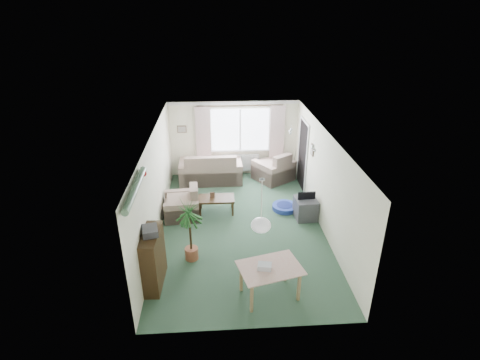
{
  "coord_description": "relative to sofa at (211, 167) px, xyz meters",
  "views": [
    {
      "loc": [
        -0.55,
        -7.94,
        5.06
      ],
      "look_at": [
        0.0,
        0.3,
        1.15
      ],
      "focal_mm": 28.0,
      "sensor_mm": 36.0,
      "label": 1
    }
  ],
  "objects": [
    {
      "name": "bookshelf",
      "position": [
        -1.09,
        -4.71,
        0.1
      ],
      "size": [
        0.36,
        0.97,
        1.16
      ],
      "primitive_type": "cube",
      "rotation": [
        0.0,
        0.0,
        -0.05
      ],
      "color": "black",
      "rests_on": "ground"
    },
    {
      "name": "sofa",
      "position": [
        0.0,
        0.0,
        0.0
      ],
      "size": [
        1.93,
        1.04,
        0.96
      ],
      "primitive_type": "cube",
      "rotation": [
        0.0,
        0.0,
        3.15
      ],
      "color": "#BEA590",
      "rests_on": "ground"
    },
    {
      "name": "wall_picture_back",
      "position": [
        -0.85,
        0.48,
        1.07
      ],
      "size": [
        0.28,
        0.03,
        0.22
      ],
      "primitive_type": "cube",
      "color": "brown"
    },
    {
      "name": "photo_frame",
      "position": [
        0.06,
        -1.96,
        0.03
      ],
      "size": [
        0.12,
        0.03,
        0.16
      ],
      "primitive_type": "cube",
      "rotation": [
        0.0,
        0.0,
        0.07
      ],
      "color": "brown",
      "rests_on": "coffee_table"
    },
    {
      "name": "hifi_box",
      "position": [
        -1.08,
        -4.73,
        0.75
      ],
      "size": [
        0.35,
        0.4,
        0.14
      ],
      "primitive_type": "cube",
      "rotation": [
        0.0,
        0.0,
        0.23
      ],
      "color": "#3B3A3F",
      "rests_on": "bookshelf"
    },
    {
      "name": "bauble_cluster_a",
      "position": [
        2.05,
        -1.85,
        1.74
      ],
      "size": [
        0.2,
        0.2,
        0.2
      ],
      "primitive_type": "sphere",
      "color": "silver"
    },
    {
      "name": "armchair_corner",
      "position": [
        1.96,
        -0.02,
        -0.02
      ],
      "size": [
        1.41,
        1.39,
        0.93
      ],
      "primitive_type": "cube",
      "rotation": [
        0.0,
        0.0,
        3.72
      ],
      "color": "#BFB690",
      "rests_on": "ground"
    },
    {
      "name": "window",
      "position": [
        0.95,
        0.48,
        1.02
      ],
      "size": [
        1.8,
        0.03,
        1.3
      ],
      "primitive_type": "cube",
      "color": "white"
    },
    {
      "name": "radiator",
      "position": [
        0.95,
        0.44,
        -0.08
      ],
      "size": [
        1.2,
        0.1,
        0.55
      ],
      "primitive_type": "cube",
      "color": "white"
    },
    {
      "name": "bauble_cluster_b",
      "position": [
        2.35,
        -3.05,
        1.74
      ],
      "size": [
        0.2,
        0.2,
        0.2
      ],
      "primitive_type": "sphere",
      "color": "silver"
    },
    {
      "name": "curtain_right",
      "position": [
        2.1,
        0.38,
        0.79
      ],
      "size": [
        0.45,
        0.08,
        2.0
      ],
      "primitive_type": "cube",
      "color": "beige"
    },
    {
      "name": "tinsel_garland",
      "position": [
        -1.17,
        -5.05,
        1.8
      ],
      "size": [
        1.6,
        1.6,
        0.12
      ],
      "primitive_type": "cylinder",
      "color": "#196626"
    },
    {
      "name": "dining_table",
      "position": [
        1.12,
        -5.21,
        -0.16
      ],
      "size": [
        1.17,
        0.93,
        0.64
      ],
      "primitive_type": "cube",
      "rotation": [
        0.0,
        0.0,
        0.26
      ],
      "color": "tan",
      "rests_on": "ground"
    },
    {
      "name": "curtain_left",
      "position": [
        -0.2,
        0.38,
        0.79
      ],
      "size": [
        0.45,
        0.08,
        2.0
      ],
      "primitive_type": "cube",
      "color": "beige"
    },
    {
      "name": "tv_cube",
      "position": [
        2.45,
        -2.41,
        -0.21
      ],
      "size": [
        0.57,
        0.62,
        0.54
      ],
      "primitive_type": "cube",
      "rotation": [
        0.0,
        0.0,
        0.06
      ],
      "color": "#343539",
      "rests_on": "ground"
    },
    {
      "name": "armchair_left",
      "position": [
        -0.75,
        -2.1,
        -0.07
      ],
      "size": [
        0.94,
        0.99,
        0.83
      ],
      "primitive_type": "cube",
      "rotation": [
        0.0,
        0.0,
        -1.49
      ],
      "color": "#C4AA94",
      "rests_on": "ground"
    },
    {
      "name": "houseplant",
      "position": [
        -0.41,
        -3.97,
        0.25
      ],
      "size": [
        0.66,
        0.66,
        1.45
      ],
      "primitive_type": "cylinder",
      "rotation": [
        0.0,
        0.0,
        -0.07
      ],
      "color": "#1B502A",
      "rests_on": "ground"
    },
    {
      "name": "pendant_lamp",
      "position": [
        0.95,
        -5.05,
        1.0
      ],
      "size": [
        0.36,
        0.36,
        0.36
      ],
      "primitive_type": "sphere",
      "color": "white"
    },
    {
      "name": "wall_picture_right",
      "position": [
        2.73,
        -1.55,
        1.07
      ],
      "size": [
        0.03,
        0.24,
        0.3
      ],
      "primitive_type": "cube",
      "color": "brown"
    },
    {
      "name": "doorway",
      "position": [
        2.74,
        -0.55,
        0.52
      ],
      "size": [
        0.03,
        0.95,
        2.0
      ],
      "primitive_type": "cube",
      "color": "black"
    },
    {
      "name": "gift_box",
      "position": [
        1.02,
        -5.24,
        0.23
      ],
      "size": [
        0.28,
        0.23,
        0.12
      ],
      "primitive_type": "cube",
      "rotation": [
        0.0,
        0.0,
        -0.2
      ],
      "color": "silver",
      "rests_on": "dining_table"
    },
    {
      "name": "coffee_table",
      "position": [
        0.15,
        -1.98,
        -0.27
      ],
      "size": [
        0.95,
        0.53,
        0.43
      ],
      "primitive_type": "cube",
      "rotation": [
        0.0,
        0.0,
        -0.01
      ],
      "color": "black",
      "rests_on": "ground"
    },
    {
      "name": "curtain_rod",
      "position": [
        0.95,
        0.4,
        1.79
      ],
      "size": [
        2.6,
        0.03,
        0.03
      ],
      "primitive_type": "cube",
      "color": "black"
    },
    {
      "name": "ground",
      "position": [
        0.75,
        -2.75,
        -0.48
      ],
      "size": [
        6.5,
        6.5,
        0.0
      ],
      "primitive_type": "plane",
      "color": "#2C4A36"
    },
    {
      "name": "pet_bed",
      "position": [
        1.99,
        -1.96,
        -0.41
      ],
      "size": [
        0.68,
        0.68,
        0.13
      ],
      "primitive_type": "cylinder",
      "rotation": [
        0.0,
        0.0,
        0.03
      ],
      "color": "navy",
      "rests_on": "ground"
    }
  ]
}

